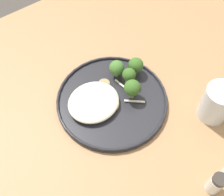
{
  "coord_description": "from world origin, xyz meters",
  "views": [
    {
      "loc": [
        0.19,
        0.31,
        1.4
      ],
      "look_at": [
        -0.06,
        -0.03,
        0.76
      ],
      "focal_mm": 47.41,
      "sensor_mm": 36.0,
      "label": 1
    }
  ],
  "objects_px": {
    "broccoli_floret_rear_charred": "(117,68)",
    "water_glass": "(216,104)",
    "seared_scallop_tiny_bay": "(112,105)",
    "broccoli_floret_split_head": "(136,65)",
    "seared_scallop_left_edge": "(92,102)",
    "seared_scallop_half_hidden": "(104,84)",
    "seared_scallop_tilted_round": "(98,95)",
    "broccoli_floret_left_leaning": "(129,75)",
    "dinner_plate": "(112,100)",
    "broccoli_floret_beside_noodles": "(132,88)",
    "pepper_shaker": "(216,184)"
  },
  "relations": [
    {
      "from": "seared_scallop_tilted_round",
      "to": "seared_scallop_left_edge",
      "type": "bearing_deg",
      "value": 16.6
    },
    {
      "from": "broccoli_floret_beside_noodles",
      "to": "pepper_shaker",
      "type": "bearing_deg",
      "value": 89.4
    },
    {
      "from": "seared_scallop_tilted_round",
      "to": "broccoli_floret_beside_noodles",
      "type": "distance_m",
      "value": 0.09
    },
    {
      "from": "seared_scallop_tilted_round",
      "to": "seared_scallop_half_hidden",
      "type": "bearing_deg",
      "value": -148.76
    },
    {
      "from": "dinner_plate",
      "to": "seared_scallop_tilted_round",
      "type": "relative_size",
      "value": 11.83
    },
    {
      "from": "seared_scallop_tiny_bay",
      "to": "broccoli_floret_split_head",
      "type": "bearing_deg",
      "value": -155.91
    },
    {
      "from": "broccoli_floret_rear_charred",
      "to": "pepper_shaker",
      "type": "height_order",
      "value": "pepper_shaker"
    },
    {
      "from": "broccoli_floret_beside_noodles",
      "to": "seared_scallop_half_hidden",
      "type": "bearing_deg",
      "value": -61.04
    },
    {
      "from": "seared_scallop_tiny_bay",
      "to": "broccoli_floret_left_leaning",
      "type": "xyz_separation_m",
      "value": [
        -0.08,
        -0.03,
        0.03
      ]
    },
    {
      "from": "water_glass",
      "to": "seared_scallop_tilted_round",
      "type": "bearing_deg",
      "value": -44.67
    },
    {
      "from": "broccoli_floret_rear_charred",
      "to": "broccoli_floret_split_head",
      "type": "height_order",
      "value": "same"
    },
    {
      "from": "broccoli_floret_split_head",
      "to": "pepper_shaker",
      "type": "height_order",
      "value": "pepper_shaker"
    },
    {
      "from": "dinner_plate",
      "to": "seared_scallop_half_hidden",
      "type": "height_order",
      "value": "seared_scallop_half_hidden"
    },
    {
      "from": "water_glass",
      "to": "seared_scallop_half_hidden",
      "type": "bearing_deg",
      "value": -52.1
    },
    {
      "from": "seared_scallop_tiny_bay",
      "to": "broccoli_floret_rear_charred",
      "type": "bearing_deg",
      "value": -132.94
    },
    {
      "from": "broccoli_floret_rear_charred",
      "to": "water_glass",
      "type": "bearing_deg",
      "value": 118.29
    },
    {
      "from": "seared_scallop_left_edge",
      "to": "seared_scallop_tiny_bay",
      "type": "xyz_separation_m",
      "value": [
        -0.04,
        0.04,
        -0.0
      ]
    },
    {
      "from": "dinner_plate",
      "to": "water_glass",
      "type": "bearing_deg",
      "value": 136.08
    },
    {
      "from": "broccoli_floret_rear_charred",
      "to": "broccoli_floret_split_head",
      "type": "distance_m",
      "value": 0.05
    },
    {
      "from": "seared_scallop_tilted_round",
      "to": "broccoli_floret_left_leaning",
      "type": "distance_m",
      "value": 0.1
    },
    {
      "from": "seared_scallop_tiny_bay",
      "to": "broccoli_floret_left_leaning",
      "type": "bearing_deg",
      "value": -156.74
    },
    {
      "from": "dinner_plate",
      "to": "broccoli_floret_rear_charred",
      "type": "relative_size",
      "value": 5.37
    },
    {
      "from": "seared_scallop_tiny_bay",
      "to": "water_glass",
      "type": "distance_m",
      "value": 0.26
    },
    {
      "from": "seared_scallop_left_edge",
      "to": "broccoli_floret_beside_noodles",
      "type": "bearing_deg",
      "value": 156.97
    },
    {
      "from": "seared_scallop_tiny_bay",
      "to": "pepper_shaker",
      "type": "xyz_separation_m",
      "value": [
        -0.06,
        0.3,
        0.01
      ]
    },
    {
      "from": "seared_scallop_left_edge",
      "to": "seared_scallop_half_hidden",
      "type": "height_order",
      "value": "seared_scallop_left_edge"
    },
    {
      "from": "seared_scallop_tiny_bay",
      "to": "broccoli_floret_beside_noodles",
      "type": "distance_m",
      "value": 0.07
    },
    {
      "from": "seared_scallop_left_edge",
      "to": "pepper_shaker",
      "type": "relative_size",
      "value": 0.43
    },
    {
      "from": "broccoli_floret_left_leaning",
      "to": "broccoli_floret_split_head",
      "type": "bearing_deg",
      "value": -154.17
    },
    {
      "from": "pepper_shaker",
      "to": "water_glass",
      "type": "bearing_deg",
      "value": -136.27
    },
    {
      "from": "seared_scallop_tilted_round",
      "to": "water_glass",
      "type": "bearing_deg",
      "value": 135.33
    },
    {
      "from": "broccoli_floret_split_head",
      "to": "broccoli_floret_beside_noodles",
      "type": "bearing_deg",
      "value": 44.79
    },
    {
      "from": "broccoli_floret_rear_charred",
      "to": "water_glass",
      "type": "height_order",
      "value": "water_glass"
    },
    {
      "from": "water_glass",
      "to": "pepper_shaker",
      "type": "distance_m",
      "value": 0.2
    },
    {
      "from": "seared_scallop_half_hidden",
      "to": "water_glass",
      "type": "distance_m",
      "value": 0.29
    },
    {
      "from": "broccoli_floret_beside_noodles",
      "to": "broccoli_floret_rear_charred",
      "type": "bearing_deg",
      "value": -97.48
    },
    {
      "from": "seared_scallop_left_edge",
      "to": "seared_scallop_tilted_round",
      "type": "relative_size",
      "value": 1.19
    },
    {
      "from": "seared_scallop_left_edge",
      "to": "water_glass",
      "type": "height_order",
      "value": "water_glass"
    },
    {
      "from": "water_glass",
      "to": "pepper_shaker",
      "type": "height_order",
      "value": "water_glass"
    },
    {
      "from": "seared_scallop_tiny_bay",
      "to": "broccoli_floret_beside_noodles",
      "type": "xyz_separation_m",
      "value": [
        -0.06,
        0.0,
        0.03
      ]
    },
    {
      "from": "seared_scallop_tilted_round",
      "to": "broccoli_floret_left_leaning",
      "type": "xyz_separation_m",
      "value": [
        -0.09,
        0.01,
        0.02
      ]
    },
    {
      "from": "seared_scallop_left_edge",
      "to": "broccoli_floret_left_leaning",
      "type": "xyz_separation_m",
      "value": [
        -0.12,
        0.0,
        0.02
      ]
    },
    {
      "from": "seared_scallop_tilted_round",
      "to": "broccoli_floret_split_head",
      "type": "height_order",
      "value": "broccoli_floret_split_head"
    },
    {
      "from": "dinner_plate",
      "to": "broccoli_floret_beside_noodles",
      "type": "xyz_separation_m",
      "value": [
        -0.05,
        0.02,
        0.04
      ]
    },
    {
      "from": "seared_scallop_half_hidden",
      "to": "seared_scallop_tiny_bay",
      "type": "relative_size",
      "value": 0.86
    },
    {
      "from": "broccoli_floret_beside_noodles",
      "to": "pepper_shaker",
      "type": "height_order",
      "value": "broccoli_floret_beside_noodles"
    },
    {
      "from": "dinner_plate",
      "to": "pepper_shaker",
      "type": "relative_size",
      "value": 4.33
    },
    {
      "from": "dinner_plate",
      "to": "seared_scallop_tilted_round",
      "type": "distance_m",
      "value": 0.04
    },
    {
      "from": "broccoli_floret_rear_charred",
      "to": "pepper_shaker",
      "type": "relative_size",
      "value": 0.81
    },
    {
      "from": "broccoli_floret_beside_noodles",
      "to": "pepper_shaker",
      "type": "xyz_separation_m",
      "value": [
        0.0,
        0.29,
        -0.02
      ]
    }
  ]
}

